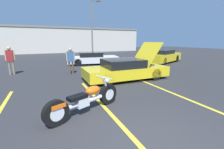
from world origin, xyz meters
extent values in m
cube|color=yellow|center=(-0.12, 2.61, 0.00)|extent=(0.12, 5.15, 0.01)
cube|color=yellow|center=(2.89, 2.61, 0.00)|extent=(0.12, 5.15, 0.01)
cube|color=beige|center=(0.00, 27.13, 2.20)|extent=(32.00, 4.00, 4.40)
cube|color=slate|center=(0.00, 27.13, 4.25)|extent=(32.00, 4.20, 0.30)
cylinder|color=slate|center=(3.77, 16.14, 3.40)|extent=(0.18, 0.18, 6.80)
cylinder|color=slate|center=(4.22, 16.14, 6.65)|extent=(0.90, 0.10, 0.10)
cube|color=#4C4C51|center=(4.67, 16.14, 6.65)|extent=(0.44, 0.28, 0.16)
cylinder|color=black|center=(0.10, 2.41, 0.34)|extent=(0.68, 0.41, 0.67)
cylinder|color=black|center=(-1.59, 1.69, 0.34)|extent=(0.68, 0.41, 0.67)
cylinder|color=silver|center=(0.10, 2.41, 0.34)|extent=(0.41, 0.30, 0.37)
cylinder|color=silver|center=(-1.59, 1.69, 0.34)|extent=(0.41, 0.30, 0.37)
cylinder|color=silver|center=(-0.75, 2.05, 0.35)|extent=(1.49, 0.72, 0.12)
cube|color=silver|center=(-0.87, 2.00, 0.39)|extent=(0.42, 0.36, 0.28)
ellipsoid|color=orange|center=(-0.49, 2.16, 0.63)|extent=(0.57, 0.45, 0.26)
cube|color=black|center=(-1.00, 1.94, 0.57)|extent=(0.61, 0.45, 0.10)
cube|color=orange|center=(-1.55, 1.71, 0.52)|extent=(0.43, 0.35, 0.10)
cylinder|color=silver|center=(0.02, 2.37, 0.66)|extent=(0.31, 0.18, 0.63)
cylinder|color=silver|center=(-0.08, 2.33, 0.95)|extent=(0.30, 0.66, 0.04)
sphere|color=silver|center=(0.06, 2.39, 0.81)|extent=(0.16, 0.16, 0.16)
cylinder|color=silver|center=(-1.17, 1.99, 0.29)|extent=(1.14, 0.55, 0.09)
cube|color=yellow|center=(2.25, 5.05, 0.43)|extent=(4.54, 1.90, 0.52)
cube|color=black|center=(2.07, 5.06, 0.90)|extent=(2.05, 1.68, 0.43)
cylinder|color=black|center=(3.64, 4.22, 0.31)|extent=(0.62, 0.23, 0.62)
cylinder|color=black|center=(3.67, 5.84, 0.31)|extent=(0.62, 0.23, 0.62)
cylinder|color=black|center=(0.84, 4.26, 0.31)|extent=(0.62, 0.23, 0.62)
cylinder|color=black|center=(0.86, 5.88, 0.31)|extent=(0.62, 0.23, 0.62)
cube|color=yellow|center=(3.54, 5.04, 1.34)|extent=(0.96, 1.71, 1.32)
cube|color=#4C4C51|center=(3.50, 5.04, 0.65)|extent=(0.61, 1.02, 0.28)
cube|color=silver|center=(2.24, 11.05, 0.43)|extent=(4.65, 2.54, 0.52)
cube|color=black|center=(2.06, 11.08, 0.88)|extent=(2.23, 1.94, 0.38)
cylinder|color=black|center=(3.44, 10.04, 0.30)|extent=(0.63, 0.32, 0.60)
cylinder|color=black|center=(3.72, 11.60, 0.30)|extent=(0.63, 0.32, 0.60)
cylinder|color=black|center=(0.76, 10.51, 0.30)|extent=(0.63, 0.32, 0.60)
cylinder|color=black|center=(1.03, 12.07, 0.30)|extent=(0.63, 0.32, 0.60)
cube|color=yellow|center=(8.71, 9.20, 0.53)|extent=(4.87, 3.33, 0.68)
cube|color=black|center=(8.54, 9.13, 1.04)|extent=(2.49, 2.22, 0.36)
cylinder|color=black|center=(10.30, 9.04, 0.34)|extent=(0.71, 0.46, 0.68)
cylinder|color=black|center=(9.73, 10.43, 0.34)|extent=(0.71, 0.46, 0.68)
cylinder|color=black|center=(7.69, 7.96, 0.34)|extent=(0.71, 0.46, 0.68)
cylinder|color=black|center=(7.12, 9.35, 0.34)|extent=(0.71, 0.46, 0.68)
cylinder|color=gray|center=(-3.76, 8.87, 0.42)|extent=(0.12, 0.12, 0.85)
cylinder|color=gray|center=(-3.56, 8.87, 0.42)|extent=(0.12, 0.12, 0.85)
cube|color=maroon|center=(-3.66, 8.87, 1.19)|extent=(0.36, 0.20, 0.67)
cylinder|color=tan|center=(-3.88, 8.87, 1.22)|extent=(0.08, 0.08, 0.61)
cylinder|color=tan|center=(-3.44, 8.87, 1.22)|extent=(0.08, 0.08, 0.61)
sphere|color=tan|center=(-3.66, 8.87, 1.64)|extent=(0.23, 0.23, 0.23)
cylinder|color=brown|center=(-0.38, 7.50, 0.40)|extent=(0.12, 0.12, 0.81)
cylinder|color=brown|center=(-0.18, 7.50, 0.40)|extent=(0.12, 0.12, 0.81)
cube|color=#335B93|center=(-0.28, 7.50, 1.13)|extent=(0.36, 0.20, 0.64)
cylinder|color=tan|center=(-0.50, 7.50, 1.16)|extent=(0.08, 0.08, 0.58)
cylinder|color=tan|center=(-0.06, 7.50, 1.16)|extent=(0.08, 0.08, 0.58)
sphere|color=tan|center=(-0.28, 7.50, 1.56)|extent=(0.22, 0.22, 0.22)
camera|label=1|loc=(-1.72, -1.98, 2.09)|focal=24.00mm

